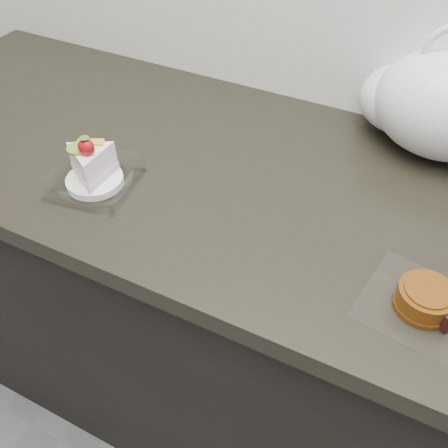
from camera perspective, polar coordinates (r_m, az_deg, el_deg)
name	(u,v)px	position (r m, az deg, el deg)	size (l,w,h in m)	color
counter	(294,335)	(1.26, 7.96, -12.51)	(2.04, 0.64, 0.90)	black
cake_tray	(93,172)	(0.94, -14.74, 5.72)	(0.16, 0.16, 0.11)	white
mooncake_wrap	(425,301)	(0.78, 22.03, -8.11)	(0.19, 0.18, 0.04)	white
plastic_bag	(439,103)	(1.06, 23.32, 12.58)	(0.32, 0.23, 0.25)	white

